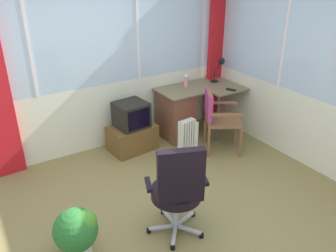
{
  "coord_description": "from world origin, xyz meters",
  "views": [
    {
      "loc": [
        -1.51,
        -2.37,
        2.48
      ],
      "look_at": [
        0.51,
        0.85,
        0.68
      ],
      "focal_mm": 36.88,
      "sensor_mm": 36.0,
      "label": 1
    }
  ],
  "objects_px": {
    "desk_lamp": "(221,66)",
    "tv_remote": "(231,90)",
    "office_chair": "(178,187)",
    "potted_plant": "(77,231)",
    "tv_on_stand": "(132,129)",
    "desk": "(178,112)",
    "space_heater": "(188,140)",
    "wooden_armchair": "(215,113)",
    "spray_bottle": "(186,80)"
  },
  "relations": [
    {
      "from": "desk_lamp",
      "to": "spray_bottle",
      "type": "bearing_deg",
      "value": 169.91
    },
    {
      "from": "desk_lamp",
      "to": "tv_on_stand",
      "type": "bearing_deg",
      "value": -179.95
    },
    {
      "from": "desk_lamp",
      "to": "wooden_armchair",
      "type": "relative_size",
      "value": 0.43
    },
    {
      "from": "tv_remote",
      "to": "spray_bottle",
      "type": "bearing_deg",
      "value": 105.57
    },
    {
      "from": "tv_remote",
      "to": "potted_plant",
      "type": "distance_m",
      "value": 3.06
    },
    {
      "from": "spray_bottle",
      "to": "tv_on_stand",
      "type": "bearing_deg",
      "value": -173.92
    },
    {
      "from": "potted_plant",
      "to": "tv_remote",
      "type": "bearing_deg",
      "value": 22.04
    },
    {
      "from": "spray_bottle",
      "to": "office_chair",
      "type": "bearing_deg",
      "value": -126.38
    },
    {
      "from": "wooden_armchair",
      "to": "space_heater",
      "type": "bearing_deg",
      "value": -173.1
    },
    {
      "from": "desk_lamp",
      "to": "tv_remote",
      "type": "xyz_separation_m",
      "value": [
        -0.12,
        -0.4,
        -0.25
      ]
    },
    {
      "from": "desk_lamp",
      "to": "tv_remote",
      "type": "height_order",
      "value": "desk_lamp"
    },
    {
      "from": "desk_lamp",
      "to": "tv_remote",
      "type": "relative_size",
      "value": 2.62
    },
    {
      "from": "space_heater",
      "to": "office_chair",
      "type": "bearing_deg",
      "value": -129.02
    },
    {
      "from": "wooden_armchair",
      "to": "space_heater",
      "type": "relative_size",
      "value": 1.47
    },
    {
      "from": "office_chair",
      "to": "tv_on_stand",
      "type": "distance_m",
      "value": 1.88
    },
    {
      "from": "spray_bottle",
      "to": "space_heater",
      "type": "height_order",
      "value": "spray_bottle"
    },
    {
      "from": "desk",
      "to": "tv_on_stand",
      "type": "distance_m",
      "value": 0.8
    },
    {
      "from": "tv_on_stand",
      "to": "office_chair",
      "type": "bearing_deg",
      "value": -102.94
    },
    {
      "from": "tv_remote",
      "to": "wooden_armchair",
      "type": "bearing_deg",
      "value": 178.37
    },
    {
      "from": "spray_bottle",
      "to": "potted_plant",
      "type": "distance_m",
      "value": 2.91
    },
    {
      "from": "spray_bottle",
      "to": "space_heater",
      "type": "xyz_separation_m",
      "value": [
        -0.5,
        -0.79,
        -0.55
      ]
    },
    {
      "from": "desk",
      "to": "potted_plant",
      "type": "relative_size",
      "value": 2.56
    },
    {
      "from": "wooden_armchair",
      "to": "space_heater",
      "type": "xyz_separation_m",
      "value": [
        -0.5,
        -0.06,
        -0.27
      ]
    },
    {
      "from": "desk_lamp",
      "to": "wooden_armchair",
      "type": "height_order",
      "value": "desk_lamp"
    },
    {
      "from": "tv_on_stand",
      "to": "space_heater",
      "type": "relative_size",
      "value": 1.19
    },
    {
      "from": "office_chair",
      "to": "potted_plant",
      "type": "relative_size",
      "value": 2.13
    },
    {
      "from": "desk",
      "to": "potted_plant",
      "type": "xyz_separation_m",
      "value": [
        -2.13,
        -1.53,
        -0.13
      ]
    },
    {
      "from": "spray_bottle",
      "to": "desk_lamp",
      "type": "bearing_deg",
      "value": -10.09
    },
    {
      "from": "spray_bottle",
      "to": "office_chair",
      "type": "relative_size",
      "value": 0.21
    },
    {
      "from": "wooden_armchair",
      "to": "tv_on_stand",
      "type": "relative_size",
      "value": 1.24
    },
    {
      "from": "desk",
      "to": "space_heater",
      "type": "bearing_deg",
      "value": -113.59
    },
    {
      "from": "potted_plant",
      "to": "desk_lamp",
      "type": "bearing_deg",
      "value": 27.7
    },
    {
      "from": "tv_remote",
      "to": "space_heater",
      "type": "distance_m",
      "value": 1.11
    },
    {
      "from": "potted_plant",
      "to": "tv_on_stand",
      "type": "bearing_deg",
      "value": 49.03
    },
    {
      "from": "tv_remote",
      "to": "spray_bottle",
      "type": "xyz_separation_m",
      "value": [
        -0.47,
        0.5,
        0.09
      ]
    },
    {
      "from": "desk",
      "to": "space_heater",
      "type": "distance_m",
      "value": 0.76
    },
    {
      "from": "desk",
      "to": "desk_lamp",
      "type": "xyz_separation_m",
      "value": [
        0.79,
        -0.0,
        0.61
      ]
    },
    {
      "from": "potted_plant",
      "to": "space_heater",
      "type": "bearing_deg",
      "value": 24.79
    },
    {
      "from": "tv_remote",
      "to": "wooden_armchair",
      "type": "distance_m",
      "value": 0.56
    },
    {
      "from": "wooden_armchair",
      "to": "office_chair",
      "type": "bearing_deg",
      "value": -139.86
    },
    {
      "from": "wooden_armchair",
      "to": "space_heater",
      "type": "distance_m",
      "value": 0.57
    },
    {
      "from": "desk",
      "to": "office_chair",
      "type": "bearing_deg",
      "value": -123.77
    },
    {
      "from": "tv_remote",
      "to": "office_chair",
      "type": "relative_size",
      "value": 0.15
    },
    {
      "from": "office_chair",
      "to": "desk_lamp",
      "type": "bearing_deg",
      "value": 42.17
    },
    {
      "from": "spray_bottle",
      "to": "potted_plant",
      "type": "height_order",
      "value": "spray_bottle"
    },
    {
      "from": "desk",
      "to": "potted_plant",
      "type": "bearing_deg",
      "value": -144.24
    },
    {
      "from": "tv_remote",
      "to": "tv_on_stand",
      "type": "bearing_deg",
      "value": 137.49
    },
    {
      "from": "potted_plant",
      "to": "desk",
      "type": "bearing_deg",
      "value": 35.76
    },
    {
      "from": "wooden_armchair",
      "to": "potted_plant",
      "type": "height_order",
      "value": "wooden_armchair"
    },
    {
      "from": "desk",
      "to": "tv_on_stand",
      "type": "bearing_deg",
      "value": -179.86
    }
  ]
}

